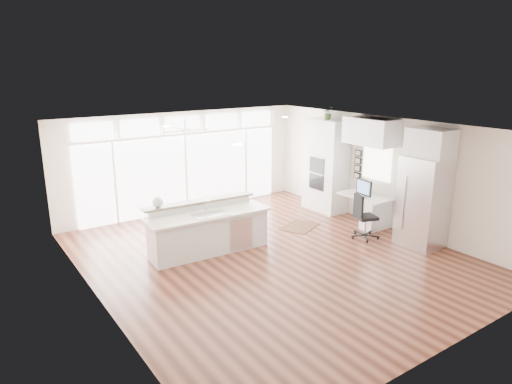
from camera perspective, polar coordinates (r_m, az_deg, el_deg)
floor at (r=9.66m, az=1.91°, el=-8.15°), size 7.00×8.00×0.02m
ceiling at (r=8.93m, az=2.07°, el=8.00°), size 7.00×8.00×0.02m
wall_back at (r=12.54m, az=-9.00°, el=3.75°), size 7.00×0.04×2.70m
wall_front at (r=6.63m, az=23.30°, el=-8.14°), size 7.00×0.04×2.70m
wall_left at (r=7.73m, az=-19.38°, el=-4.39°), size 0.04×8.00×2.70m
wall_right at (r=11.57m, az=16.05°, el=2.34°), size 0.04×8.00×2.70m
glass_wall at (r=12.55m, az=-8.82°, el=2.36°), size 5.80×0.06×2.08m
transom_row at (r=12.33m, az=-9.08°, el=8.40°), size 5.90×0.06×0.40m
desk_window at (r=11.69m, az=14.87°, el=3.56°), size 0.04×0.85×0.85m
ceiling_fan at (r=11.08m, az=-8.84°, el=8.14°), size 1.16×1.16×0.32m
recessed_lights at (r=9.09m, az=1.30°, el=8.01°), size 3.40×3.00×0.02m
oven_cabinet at (r=12.55m, az=8.73°, el=3.30°), size 0.64×1.20×2.50m
desk_nook at (r=11.74m, az=13.42°, el=-2.21°), size 0.72×1.30×0.76m
upper_cabinets at (r=11.34m, az=14.18°, el=7.36°), size 0.64×1.30×0.64m
refrigerator at (r=10.57m, az=20.17°, el=-1.19°), size 0.76×0.90×2.00m
fridge_cabinet at (r=10.35m, az=21.03°, el=5.78°), size 0.64×0.90×0.60m
framed_photos at (r=12.12m, az=12.61°, el=3.39°), size 0.06×0.22×0.80m
kitchen_island at (r=9.76m, az=-5.90°, el=-4.58°), size 2.70×1.14×1.05m
rug at (r=11.42m, az=5.49°, el=-4.31°), size 1.14×1.00×0.01m
office_chair at (r=10.77m, az=13.58°, el=-3.01°), size 0.68×0.65×1.05m
fishbowl at (r=9.57m, az=-12.18°, el=-1.22°), size 0.24×0.24×0.23m
monitor at (r=11.51m, az=13.34°, el=0.58°), size 0.15×0.54×0.44m
keyboard at (r=11.45m, az=12.70°, el=-0.59°), size 0.13×0.29×0.01m
potted_plant at (r=12.34m, az=8.99°, el=9.57°), size 0.33×0.36×0.26m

